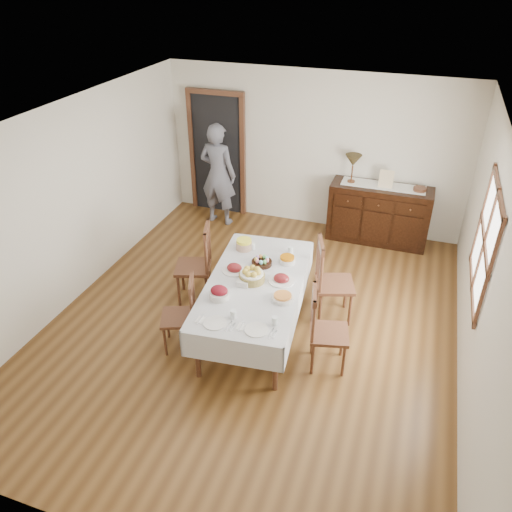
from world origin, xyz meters
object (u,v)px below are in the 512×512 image
(chair_right_near, at_px, (325,329))
(table_lamp, at_px, (353,161))
(chair_left_near, at_px, (182,313))
(chair_right_far, at_px, (330,280))
(chair_left_far, at_px, (197,263))
(dining_table, at_px, (255,287))
(sideboard, at_px, (379,214))
(person, at_px, (218,171))

(chair_right_near, relative_size, table_lamp, 2.22)
(chair_right_near, height_order, table_lamp, table_lamp)
(table_lamp, bearing_deg, chair_left_near, -111.48)
(chair_right_near, bearing_deg, chair_left_near, 84.47)
(chair_right_far, distance_m, table_lamp, 2.41)
(chair_left_far, distance_m, chair_right_far, 1.77)
(dining_table, xyz_separation_m, table_lamp, (0.63, 2.87, 0.65))
(dining_table, height_order, table_lamp, table_lamp)
(chair_right_far, bearing_deg, chair_left_far, 77.24)
(chair_left_far, relative_size, sideboard, 0.70)
(chair_right_near, height_order, chair_right_far, chair_right_far)
(person, height_order, table_lamp, person)
(chair_left_far, height_order, sideboard, chair_left_far)
(chair_right_near, xyz_separation_m, chair_right_far, (-0.13, 0.91, 0.05))
(sideboard, bearing_deg, chair_right_near, -93.61)
(sideboard, distance_m, table_lamp, 0.97)
(person, bearing_deg, chair_left_near, 110.23)
(chair_right_near, height_order, person, person)
(person, distance_m, table_lamp, 2.25)
(chair_left_near, height_order, table_lamp, table_lamp)
(chair_left_far, xyz_separation_m, person, (-0.62, 2.23, 0.38))
(chair_left_near, relative_size, chair_right_far, 0.85)
(sideboard, bearing_deg, table_lamp, 177.99)
(chair_left_far, distance_m, sideboard, 3.21)
(chair_left_far, distance_m, chair_right_near, 2.03)
(chair_left_near, height_order, person, person)
(chair_left_near, relative_size, chair_right_near, 0.94)
(chair_right_near, relative_size, chair_right_far, 0.91)
(chair_left_near, distance_m, person, 3.33)
(chair_right_near, distance_m, chair_right_far, 0.92)
(chair_right_near, bearing_deg, chair_left_far, 55.41)
(sideboard, xyz_separation_m, person, (-2.71, -0.21, 0.46))
(chair_left_near, xyz_separation_m, chair_right_far, (1.52, 1.13, 0.09))
(chair_left_far, bearing_deg, chair_left_near, -3.60)
(chair_left_near, relative_size, chair_left_far, 0.86)
(person, bearing_deg, chair_left_far, 110.56)
(sideboard, distance_m, person, 2.76)
(chair_right_near, xyz_separation_m, table_lamp, (-0.30, 3.19, 0.79))
(dining_table, distance_m, sideboard, 3.08)
(chair_left_near, relative_size, sideboard, 0.60)
(sideboard, relative_size, table_lamp, 3.45)
(chair_right_far, xyz_separation_m, person, (-2.38, 2.05, 0.37))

